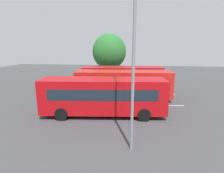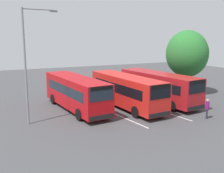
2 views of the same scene
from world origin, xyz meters
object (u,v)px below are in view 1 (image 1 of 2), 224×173
bus_far_left (104,95)px  street_lamp (133,56)px  pedestrian (173,83)px  depot_tree (109,52)px  bus_center_right (123,77)px  bus_center_left (123,84)px

bus_far_left → street_lamp: 6.06m
pedestrian → bus_far_left: bearing=1.3°
pedestrian → street_lamp: size_ratio=0.19×
bus_far_left → depot_tree: depot_tree is taller
pedestrian → depot_tree: (-8.84, 4.99, 3.73)m
bus_center_right → street_lamp: (1.43, -12.96, 3.42)m
bus_far_left → bus_center_right: size_ratio=1.00×
bus_center_left → bus_far_left: bearing=-110.9°
bus_center_right → street_lamp: 13.47m
bus_center_left → street_lamp: bearing=-88.8°
bus_center_left → pedestrian: bus_center_left is taller
pedestrian → depot_tree: 10.82m
street_lamp → depot_tree: 18.95m
bus_center_left → depot_tree: size_ratio=1.36×
pedestrian → street_lamp: 14.96m
depot_tree → bus_center_right: bearing=-65.5°
depot_tree → bus_center_left: bearing=-72.9°
pedestrian → bus_center_right: bearing=-45.1°
bus_far_left → depot_tree: size_ratio=1.36×
bus_far_left → bus_center_left: 4.81m
bus_center_right → depot_tree: (-2.53, 5.57, 3.02)m
bus_center_right → street_lamp: street_lamp is taller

